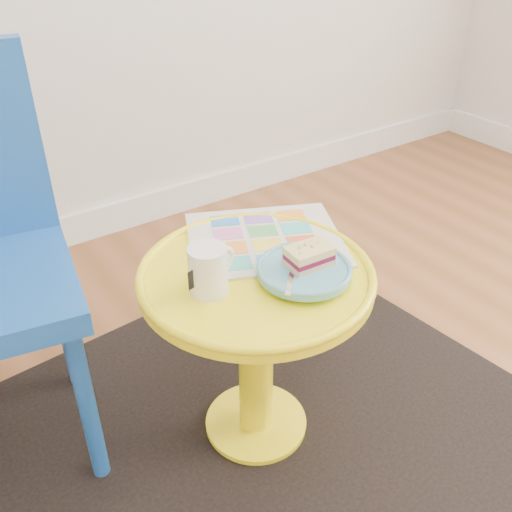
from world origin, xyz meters
TOP-DOWN VIEW (x-y plane):
  - rug at (-0.08, 0.88)m, footprint 1.39×1.21m
  - side_table at (-0.08, 0.88)m, footprint 0.49×0.49m
  - newspaper at (0.01, 0.98)m, footprint 0.43×0.40m
  - mug at (-0.19, 0.88)m, footprint 0.11×0.08m
  - plate at (-0.01, 0.81)m, footprint 0.19×0.19m
  - cake_slice at (0.00, 0.81)m, footprint 0.09×0.07m
  - fork at (-0.04, 0.81)m, footprint 0.11×0.11m

SIDE VIEW (x-z plane):
  - rug at x=-0.08m, z-range 0.00..0.01m
  - side_table at x=-0.08m, z-range 0.10..0.57m
  - newspaper at x=0.01m, z-range 0.46..0.47m
  - plate at x=-0.01m, z-range 0.47..0.49m
  - fork at x=-0.04m, z-range 0.49..0.49m
  - cake_slice at x=0.00m, z-range 0.49..0.53m
  - mug at x=-0.19m, z-range 0.47..0.57m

